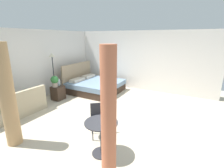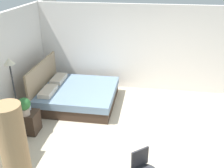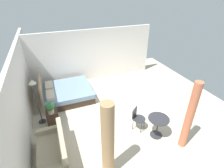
{
  "view_description": "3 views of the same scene",
  "coord_description": "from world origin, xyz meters",
  "px_view_note": "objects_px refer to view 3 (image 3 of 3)",
  "views": [
    {
      "loc": [
        -4.41,
        -2.37,
        2.34
      ],
      "look_at": [
        0.35,
        0.2,
        0.82
      ],
      "focal_mm": 26.77,
      "sensor_mm": 36.0,
      "label": 1
    },
    {
      "loc": [
        -4.66,
        -0.31,
        3.61
      ],
      "look_at": [
        0.58,
        0.5,
        1.1
      ],
      "focal_mm": 40.6,
      "sensor_mm": 36.0,
      "label": 2
    },
    {
      "loc": [
        -5.23,
        2.12,
        4.34
      ],
      "look_at": [
        -0.04,
        0.08,
        1.16
      ],
      "focal_mm": 27.5,
      "sensor_mm": 36.0,
      "label": 3
    }
  ],
  "objects_px": {
    "bed": "(66,92)",
    "nightstand": "(53,117)",
    "vase": "(49,107)",
    "balcony_table": "(158,124)",
    "potted_plant": "(50,108)",
    "floor_lamp": "(34,91)",
    "cafe_chair_near_window": "(137,117)",
    "couch": "(54,151)"
  },
  "relations": [
    {
      "from": "couch",
      "to": "balcony_table",
      "type": "height_order",
      "value": "couch"
    },
    {
      "from": "nightstand",
      "to": "potted_plant",
      "type": "height_order",
      "value": "potted_plant"
    },
    {
      "from": "bed",
      "to": "vase",
      "type": "bearing_deg",
      "value": 152.63
    },
    {
      "from": "couch",
      "to": "floor_lamp",
      "type": "bearing_deg",
      "value": 9.21
    },
    {
      "from": "potted_plant",
      "to": "bed",
      "type": "bearing_deg",
      "value": -23.19
    },
    {
      "from": "bed",
      "to": "vase",
      "type": "height_order",
      "value": "bed"
    },
    {
      "from": "vase",
      "to": "floor_lamp",
      "type": "bearing_deg",
      "value": 73.18
    },
    {
      "from": "potted_plant",
      "to": "couch",
      "type": "bearing_deg",
      "value": 176.31
    },
    {
      "from": "bed",
      "to": "potted_plant",
      "type": "relative_size",
      "value": 4.91
    },
    {
      "from": "couch",
      "to": "balcony_table",
      "type": "bearing_deg",
      "value": -95.83
    },
    {
      "from": "couch",
      "to": "vase",
      "type": "relative_size",
      "value": 6.71
    },
    {
      "from": "balcony_table",
      "to": "cafe_chair_near_window",
      "type": "height_order",
      "value": "cafe_chair_near_window"
    },
    {
      "from": "floor_lamp",
      "to": "cafe_chair_near_window",
      "type": "xyz_separation_m",
      "value": [
        -1.53,
        -3.08,
        -0.85
      ]
    },
    {
      "from": "bed",
      "to": "cafe_chair_near_window",
      "type": "xyz_separation_m",
      "value": [
        -2.81,
        -2.01,
        0.22
      ]
    },
    {
      "from": "vase",
      "to": "bed",
      "type": "bearing_deg",
      "value": -27.37
    },
    {
      "from": "bed",
      "to": "balcony_table",
      "type": "distance_m",
      "value": 4.18
    },
    {
      "from": "couch",
      "to": "nightstand",
      "type": "height_order",
      "value": "couch"
    },
    {
      "from": "potted_plant",
      "to": "nightstand",
      "type": "bearing_deg",
      "value": -5.75
    },
    {
      "from": "bed",
      "to": "potted_plant",
      "type": "bearing_deg",
      "value": 156.81
    },
    {
      "from": "potted_plant",
      "to": "balcony_table",
      "type": "height_order",
      "value": "potted_plant"
    },
    {
      "from": "vase",
      "to": "balcony_table",
      "type": "relative_size",
      "value": 0.32
    },
    {
      "from": "floor_lamp",
      "to": "nightstand",
      "type": "bearing_deg",
      "value": -120.11
    },
    {
      "from": "bed",
      "to": "nightstand",
      "type": "relative_size",
      "value": 3.9
    },
    {
      "from": "bed",
      "to": "vase",
      "type": "xyz_separation_m",
      "value": [
        -1.38,
        0.72,
        0.38
      ]
    },
    {
      "from": "balcony_table",
      "to": "potted_plant",
      "type": "bearing_deg",
      "value": 60.62
    },
    {
      "from": "balcony_table",
      "to": "cafe_chair_near_window",
      "type": "xyz_separation_m",
      "value": [
        0.56,
        0.45,
        -0.02
      ]
    },
    {
      "from": "couch",
      "to": "floor_lamp",
      "type": "height_order",
      "value": "floor_lamp"
    },
    {
      "from": "vase",
      "to": "balcony_table",
      "type": "xyz_separation_m",
      "value": [
        -1.99,
        -3.18,
        -0.14
      ]
    },
    {
      "from": "potted_plant",
      "to": "cafe_chair_near_window",
      "type": "distance_m",
      "value": 2.97
    },
    {
      "from": "floor_lamp",
      "to": "potted_plant",
      "type": "bearing_deg",
      "value": -130.66
    },
    {
      "from": "nightstand",
      "to": "balcony_table",
      "type": "xyz_separation_m",
      "value": [
        -1.87,
        -3.14,
        0.24
      ]
    },
    {
      "from": "nightstand",
      "to": "balcony_table",
      "type": "height_order",
      "value": "balcony_table"
    },
    {
      "from": "potted_plant",
      "to": "balcony_table",
      "type": "distance_m",
      "value": 3.62
    },
    {
      "from": "bed",
      "to": "nightstand",
      "type": "xyz_separation_m",
      "value": [
        -1.5,
        0.68,
        -0.01
      ]
    },
    {
      "from": "potted_plant",
      "to": "vase",
      "type": "distance_m",
      "value": 0.25
    },
    {
      "from": "couch",
      "to": "balcony_table",
      "type": "distance_m",
      "value": 3.27
    },
    {
      "from": "nightstand",
      "to": "cafe_chair_near_window",
      "type": "bearing_deg",
      "value": -115.92
    },
    {
      "from": "couch",
      "to": "cafe_chair_near_window",
      "type": "bearing_deg",
      "value": -85.22
    },
    {
      "from": "bed",
      "to": "couch",
      "type": "relative_size",
      "value": 1.32
    },
    {
      "from": "bed",
      "to": "cafe_chair_near_window",
      "type": "height_order",
      "value": "bed"
    },
    {
      "from": "nightstand",
      "to": "potted_plant",
      "type": "bearing_deg",
      "value": 174.25
    },
    {
      "from": "couch",
      "to": "potted_plant",
      "type": "distance_m",
      "value": 1.53
    }
  ]
}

